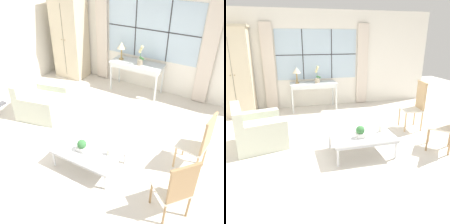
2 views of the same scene
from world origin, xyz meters
TOP-DOWN VIEW (x-y plane):
  - ground_plane at (0.00, 0.00)m, footprint 14.00×14.00m
  - wall_back_windowed at (0.00, 3.02)m, footprint 7.20×0.14m
  - armoire at (-2.25, 2.65)m, footprint 0.95×0.65m
  - console_table at (-0.19, 2.67)m, footprint 1.34×0.54m
  - table_lamp at (-0.65, 2.69)m, footprint 0.24×0.24m
  - potted_orchid at (-0.08, 2.61)m, footprint 0.18×0.14m
  - armchair_upholstered at (-1.58, 0.63)m, footprint 1.10×1.13m
  - side_chair_wooden at (1.90, 0.65)m, footprint 0.50×0.50m
  - accent_chair_wooden at (1.87, -0.44)m, footprint 0.62×0.62m
  - coffee_table at (0.28, -0.19)m, footprint 1.15×0.76m
  - potted_plant_small at (0.22, -0.29)m, footprint 0.16×0.16m
  - pillar_candle at (0.66, -0.16)m, footprint 0.09×0.09m

SIDE VIEW (x-z plane):
  - ground_plane at x=0.00m, z-range 0.00..0.00m
  - armchair_upholstered at x=-1.58m, z-range -0.13..0.70m
  - coffee_table at x=0.28m, z-range 0.15..0.53m
  - pillar_candle at x=0.66m, z-range 0.37..0.51m
  - potted_plant_small at x=0.22m, z-range 0.38..0.59m
  - accent_chair_wooden at x=1.87m, z-range 0.06..1.13m
  - side_chair_wooden at x=1.90m, z-range 0.06..1.17m
  - console_table at x=-0.19m, z-range 0.31..1.11m
  - potted_orchid at x=-0.08m, z-range 0.73..1.22m
  - table_lamp at x=-0.65m, z-range 0.92..1.37m
  - armoire at x=-2.25m, z-range 0.01..2.35m
  - wall_back_windowed at x=0.00m, z-range -0.01..2.79m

